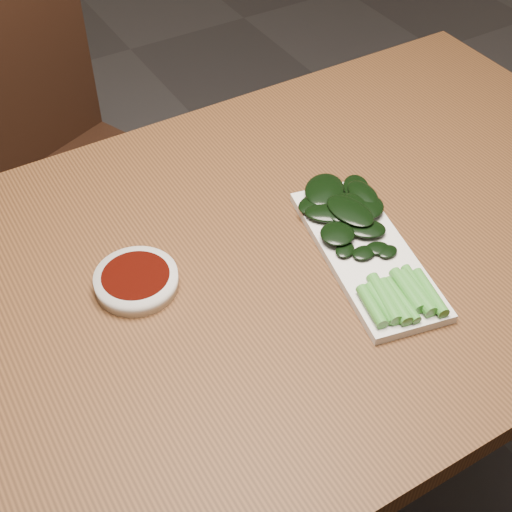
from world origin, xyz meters
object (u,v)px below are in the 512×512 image
chair_far (67,164)px  sauce_bowl (136,280)px  table (265,289)px  gai_lan (360,232)px  serving_plate (366,253)px

chair_far → sauce_bowl: chair_far is taller
table → gai_lan: 0.17m
serving_plate → chair_far: bearing=105.8°
table → chair_far: size_ratio=1.57×
chair_far → sauce_bowl: size_ratio=7.51×
chair_far → sauce_bowl: (-0.09, -0.68, 0.28)m
chair_far → sauce_bowl: 0.74m
sauce_bowl → serving_plate: size_ratio=0.36×
sauce_bowl → serving_plate: 0.34m
sauce_bowl → gai_lan: size_ratio=0.34×
gai_lan → sauce_bowl: bearing=164.5°
sauce_bowl → serving_plate: sauce_bowl is taller
chair_far → gai_lan: bearing=-96.1°
table → serving_plate: bearing=-30.8°
table → sauce_bowl: 0.21m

